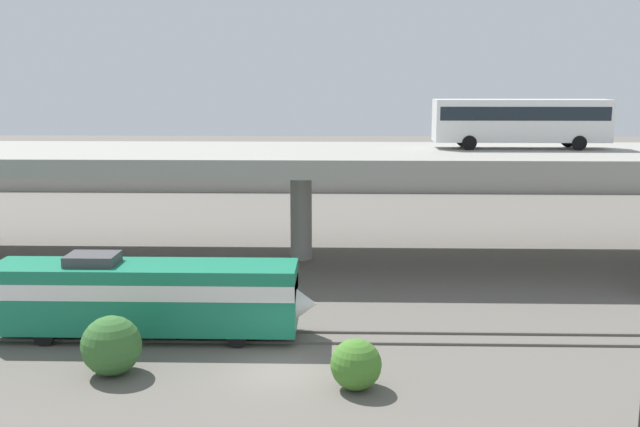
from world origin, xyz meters
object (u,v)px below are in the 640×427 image
Objects in this scene: transit_bus_on_overpass at (521,119)px; parked_car_7 at (211,167)px; train_locomotive at (161,294)px; parked_car_1 at (173,164)px; parked_car_6 at (463,165)px; parked_car_2 at (254,168)px; parked_car_3 at (383,164)px; parked_car_0 at (426,169)px; parked_car_4 at (287,166)px; parked_car_5 at (131,163)px.

parked_car_7 is (-27.43, 31.91, -7.37)m from transit_bus_on_overpass.
train_locomotive is 54.19m from parked_car_1.
train_locomotive is 1.31× the size of transit_bus_on_overpass.
train_locomotive is at bearing 66.10° from parked_car_6.
transit_bus_on_overpass is 2.76× the size of parked_car_6.
train_locomotive is at bearing 91.27° from parked_car_2.
parked_car_2 is at bearing 15.15° from parked_car_3.
parked_car_7 is (-5.08, 0.45, -0.00)m from parked_car_2.
train_locomotive is 52.02m from parked_car_0.
parked_car_3 is at bearing 137.09° from parked_car_0.
parked_car_4 is (13.88, -1.87, 0.00)m from parked_car_1.
parked_car_0 and parked_car_3 have the same top height.
parked_car_5 and parked_car_6 have the same top height.
parked_car_0 and parked_car_5 have the same top height.
parked_car_0 is (18.50, 48.62, 0.18)m from train_locomotive.
parked_car_3 and parked_car_5 have the same top height.
transit_bus_on_overpass is 2.64× the size of parked_car_4.
parked_car_0 and parked_car_7 have the same top height.
parked_car_3 is at bearing 101.71° from transit_bus_on_overpass.
parked_car_1 is (-11.38, 52.98, 0.18)m from train_locomotive.
parked_car_6 is at bearing 6.74° from parked_car_7.
parked_car_1 and parked_car_2 have the same top height.
parked_car_1 is at bearing 171.69° from parked_car_0.
parked_car_5 is at bearing -5.85° from parked_car_1.
parked_car_4 and parked_car_7 have the same top height.
parked_car_0 is (-2.77, 31.25, -7.36)m from transit_bus_on_overpass.
parked_car_3 is at bearing 75.27° from train_locomotive.
transit_bus_on_overpass is 2.75× the size of parked_car_5.
parked_car_0 and parked_car_1 have the same top height.
parked_car_4 is at bearing 171.14° from parked_car_0.
parked_car_2 is (10.30, -4.15, 0.00)m from parked_car_1.
parked_car_4 is 20.94m from parked_car_6.
parked_car_2 and parked_car_5 have the same top height.
parked_car_0 is 19.58m from parked_car_2.
parked_car_7 is (-6.17, 49.28, 0.18)m from train_locomotive.
transit_bus_on_overpass is 42.72m from parked_car_7.
train_locomotive is 3.60× the size of parked_car_5.
parked_car_3 is 9.48m from parked_car_6.
parked_car_7 is (-24.67, 0.66, -0.00)m from parked_car_0.
parked_car_1 is 34.76m from parked_car_6.
transit_bus_on_overpass is 52.89m from parked_car_5.
transit_bus_on_overpass is 39.29m from parked_car_2.
parked_car_2 is at bearing 158.07° from parked_car_1.
parked_car_4 is at bearing 172.33° from parked_car_1.
parked_car_3 is at bearing -171.12° from parked_car_4.
parked_car_1 and parked_car_3 have the same top height.
transit_bus_on_overpass reaches higher than parked_car_0.
transit_bus_on_overpass is (21.27, 17.37, 7.55)m from train_locomotive.
parked_car_3 and parked_car_7 have the same top height.
parked_car_4 is (-15.99, 2.49, -0.00)m from parked_car_0.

